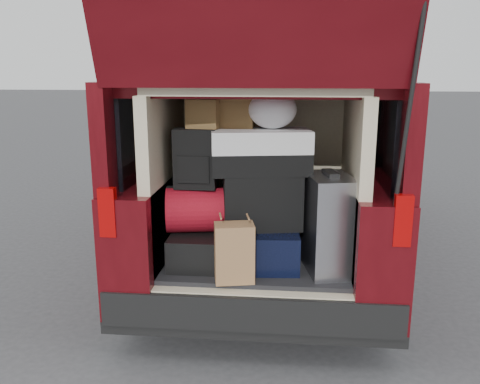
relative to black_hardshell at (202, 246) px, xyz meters
The scene contains 14 objects.
ground 0.77m from the black_hardshell, 18.69° to the right, with size 80.00×80.00×0.00m, color #363638.
minivan 1.79m from the black_hardshell, 77.74° to the left, with size 1.90×5.35×2.77m.
load_floor 0.56m from the black_hardshell, 21.52° to the left, with size 1.24×1.05×0.55m, color black.
black_hardshell is the anchor object (origin of this frame).
navy_hardshell 0.42m from the black_hardshell, ahead, with size 0.48×0.58×0.25m, color black.
silver_roller 0.88m from the black_hardshell, ahead, with size 0.27×0.43×0.64m, color white.
kraft_bag 0.42m from the black_hardshell, 50.93° to the right, with size 0.24×0.15×0.37m, color #A07648.
red_duffel 0.26m from the black_hardshell, 42.54° to the right, with size 0.47×0.31×0.31m, color maroon.
black_soft_case 0.53m from the black_hardshell, ahead, with size 0.52×0.31×0.37m, color black.
backpack 0.61m from the black_hardshell, behind, with size 0.28×0.17×0.40m, color black.
twotone_duffel 0.77m from the black_hardshell, ahead, with size 0.65×0.33×0.29m, color white.
grocery_sack_lower 0.91m from the black_hardshell, 68.88° to the left, with size 0.21×0.17×0.19m, color brown.
grocery_sack_upper 0.96m from the black_hardshell, 31.60° to the left, with size 0.23×0.19×0.23m, color brown.
plastic_bag_center 1.05m from the black_hardshell, ahead, with size 0.32×0.30×0.26m, color white.
Camera 1 is at (0.21, -3.16, 1.86)m, focal length 38.00 mm.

